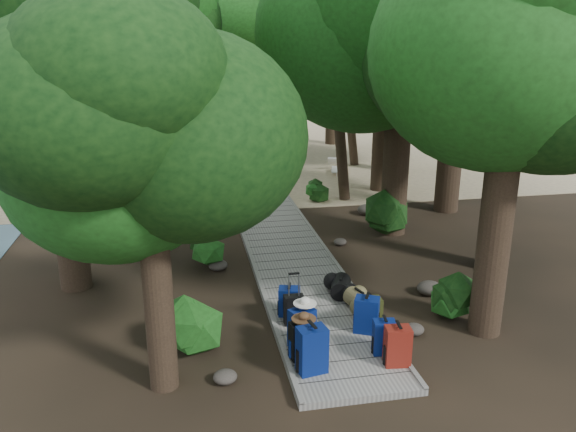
{
  "coord_description": "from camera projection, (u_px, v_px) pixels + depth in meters",
  "views": [
    {
      "loc": [
        -2.46,
        -11.76,
        5.17
      ],
      "look_at": [
        0.02,
        1.19,
        1.0
      ],
      "focal_mm": 35.0,
      "sensor_mm": 36.0,
      "label": 1
    }
  ],
  "objects": [
    {
      "name": "tree_right_d",
      "position": [
        461.0,
        34.0,
        16.13
      ],
      "size": [
        5.8,
        5.8,
        10.63
      ],
      "primitive_type": null,
      "color": "black",
      "rests_on": "ground"
    },
    {
      "name": "rock_left_a",
      "position": [
        225.0,
        377.0,
        8.8
      ],
      "size": [
        0.38,
        0.35,
        0.21
      ],
      "primitive_type": null,
      "color": "#4C473F",
      "rests_on": "ground"
    },
    {
      "name": "shrub_left_a",
      "position": [
        191.0,
        326.0,
        9.53
      ],
      "size": [
        1.13,
        1.13,
        1.02
      ],
      "primitive_type": null,
      "color": "#194514",
      "rests_on": "ground"
    },
    {
      "name": "duffel_right_black",
      "position": [
        341.0,
        287.0,
        11.52
      ],
      "size": [
        0.57,
        0.71,
        0.39
      ],
      "primitive_type": null,
      "rotation": [
        0.0,
        0.0,
        -0.35
      ],
      "color": "black",
      "rests_on": "boardwalk"
    },
    {
      "name": "backpack_left_b",
      "position": [
        302.0,
        338.0,
        9.22
      ],
      "size": [
        0.42,
        0.32,
        0.7
      ],
      "primitive_type": null,
      "rotation": [
        0.0,
        0.0,
        0.16
      ],
      "color": "black",
      "rests_on": "boardwalk"
    },
    {
      "name": "shrub_left_b",
      "position": [
        201.0,
        251.0,
        13.18
      ],
      "size": [
        0.92,
        0.92,
        0.83
      ],
      "primitive_type": null,
      "color": "#194514",
      "rests_on": "ground"
    },
    {
      "name": "hat_brown",
      "position": [
        304.0,
        316.0,
        9.11
      ],
      "size": [
        0.41,
        0.41,
        0.12
      ],
      "primitive_type": null,
      "color": "#51351E",
      "rests_on": "backpack_left_b"
    },
    {
      "name": "sun_lounger",
      "position": [
        339.0,
        167.0,
        22.4
      ],
      "size": [
        0.98,
        1.81,
        0.56
      ],
      "primitive_type": null,
      "rotation": [
        0.0,
        0.0,
        -0.26
      ],
      "color": "silver",
      "rests_on": "sand_beach"
    },
    {
      "name": "suitcase_on_boardwalk",
      "position": [
        294.0,
        310.0,
        10.34
      ],
      "size": [
        0.37,
        0.21,
        0.57
      ],
      "primitive_type": null,
      "rotation": [
        0.0,
        0.0,
        -0.02
      ],
      "color": "black",
      "rests_on": "boardwalk"
    },
    {
      "name": "hat_white",
      "position": [
        305.0,
        300.0,
        9.48
      ],
      "size": [
        0.4,
        0.4,
        0.13
      ],
      "primitive_type": null,
      "color": "silver",
      "rests_on": "backpack_left_c"
    },
    {
      "name": "backpack_right_d",
      "position": [
        370.0,
        310.0,
        10.27
      ],
      "size": [
        0.4,
        0.29,
        0.61
      ],
      "primitive_type": null,
      "rotation": [
        0.0,
        0.0,
        -0.01
      ],
      "color": "#394217",
      "rests_on": "boardwalk"
    },
    {
      "name": "tree_right_c",
      "position": [
        403.0,
        43.0,
        14.18
      ],
      "size": [
        5.86,
        5.86,
        10.15
      ],
      "primitive_type": null,
      "color": "black",
      "rests_on": "ground"
    },
    {
      "name": "duffel_right_khaki",
      "position": [
        359.0,
        300.0,
        10.92
      ],
      "size": [
        0.53,
        0.65,
        0.38
      ],
      "primitive_type": null,
      "rotation": [
        0.0,
        0.0,
        0.3
      ],
      "color": "olive",
      "rests_on": "boardwalk"
    },
    {
      "name": "tree_back_b",
      "position": [
        260.0,
        35.0,
        26.1
      ],
      "size": [
        6.0,
        6.0,
        10.72
      ],
      "primitive_type": null,
      "color": "black",
      "rests_on": "ground"
    },
    {
      "name": "backpack_right_c",
      "position": [
        367.0,
        313.0,
        10.04
      ],
      "size": [
        0.51,
        0.46,
        0.73
      ],
      "primitive_type": null,
      "rotation": [
        0.0,
        0.0,
        -0.45
      ],
      "color": "navy",
      "rests_on": "boardwalk"
    },
    {
      "name": "shrub_right_b",
      "position": [
        387.0,
        213.0,
        15.27
      ],
      "size": [
        1.41,
        1.41,
        1.27
      ],
      "primitive_type": null,
      "color": "#194514",
      "rests_on": "ground"
    },
    {
      "name": "rock_left_b",
      "position": [
        184.0,
        312.0,
        10.89
      ],
      "size": [
        0.36,
        0.32,
        0.2
      ],
      "primitive_type": null,
      "color": "#4C473F",
      "rests_on": "ground"
    },
    {
      "name": "rock_right_a",
      "position": [
        414.0,
        329.0,
        10.24
      ],
      "size": [
        0.38,
        0.34,
        0.21
      ],
      "primitive_type": null,
      "color": "#4C473F",
      "rests_on": "ground"
    },
    {
      "name": "tree_left_c",
      "position": [
        117.0,
        79.0,
        14.35
      ],
      "size": [
        4.82,
        4.82,
        8.38
      ],
      "primitive_type": null,
      "color": "black",
      "rests_on": "ground"
    },
    {
      "name": "tree_back_c",
      "position": [
        334.0,
        44.0,
        27.46
      ],
      "size": [
        5.5,
        5.5,
        9.9
      ],
      "primitive_type": null,
      "color": "black",
      "rests_on": "ground"
    },
    {
      "name": "lone_suitcase_on_sand",
      "position": [
        265.0,
        179.0,
        20.42
      ],
      "size": [
        0.39,
        0.24,
        0.59
      ],
      "primitive_type": null,
      "rotation": [
        0.0,
        0.0,
        0.06
      ],
      "color": "black",
      "rests_on": "sand_beach"
    },
    {
      "name": "tree_left_b",
      "position": [
        50.0,
        64.0,
        10.85
      ],
      "size": [
        5.22,
        5.22,
        9.4
      ],
      "primitive_type": null,
      "color": "black",
      "rests_on": "ground"
    },
    {
      "name": "tree_left_a",
      "position": [
        150.0,
        190.0,
        7.81
      ],
      "size": [
        3.8,
        3.8,
        6.33
      ],
      "primitive_type": null,
      "color": "black",
      "rests_on": "ground"
    },
    {
      "name": "sand_beach",
      "position": [
        232.0,
        147.0,
        27.99
      ],
      "size": [
        40.0,
        22.0,
        0.02
      ],
      "primitive_type": "cube",
      "color": "#C7B386",
      "rests_on": "ground"
    },
    {
      "name": "backpack_left_a",
      "position": [
        312.0,
        347.0,
        8.81
      ],
      "size": [
        0.5,
        0.39,
        0.85
      ],
      "primitive_type": null,
      "rotation": [
        0.0,
        0.0,
        0.18
      ],
      "color": "navy",
      "rests_on": "boardwalk"
    },
    {
      "name": "rock_right_c",
      "position": [
        340.0,
        242.0,
        14.69
      ],
      "size": [
        0.34,
        0.31,
        0.19
      ],
      "primitive_type": null,
      "color": "#4C473F",
      "rests_on": "ground"
    },
    {
      "name": "backpack_right_a",
      "position": [
        398.0,
        344.0,
        9.02
      ],
      "size": [
        0.44,
        0.33,
        0.73
      ],
      "primitive_type": null,
      "rotation": [
        0.0,
        0.0,
        -0.11
      ],
      "color": "maroon",
      "rests_on": "boardwalk"
    },
    {
      "name": "rock_right_d",
      "position": [
        367.0,
        210.0,
        17.24
      ],
      "size": [
        0.59,
        0.54,
        0.33
      ],
      "primitive_type": null,
      "color": "#4C473F",
      "rests_on": "ground"
    },
    {
      "name": "palm_right_b",
      "position": [
        356.0,
        49.0,
        22.91
      ],
      "size": [
        4.97,
        4.97,
        9.59
      ],
      "primitive_type": null,
      "color": "#184212",
      "rests_on": "ground"
    },
    {
      "name": "rock_left_c",
      "position": [
        218.0,
        265.0,
        13.11
      ],
      "size": [
        0.45,
        0.4,
        0.25
      ],
      "primitive_type": null,
      "color": "#4C473F",
      "rests_on": "ground"
    },
    {
      "name": "kayak",
      "position": [
        173.0,
        171.0,
        22.27
      ],
      "size": [
        1.56,
        3.18,
        0.31
      ],
      "primitive_type": "ellipsoid",
      "rotation": [
        0.0,
        0.0,
        0.3
      ],
      "color": "#AA330E",
      "rests_on": "sand_beach"
    },
    {
      "name": "tree_right_b",
      "position": [
        511.0,
        72.0,
        11.99
      ],
      "size": [
        5.03,
        5.03,
        8.98
      ],
      "primitive_type": null,
      "color": "black",
      "rests_on": "ground"
    },
    {
      "name": "tree_back_a",
      "position": [
        194.0,
        63.0,
        25.85
      ],
      "size": [
        4.77,
        4.77,
        8.25
      ],
      "primitive_type": null,
      "color": "black",
      "rests_on": "ground"
    },
    {
      "name": "backpack_right_b",
      "position": [
        384.0,
        335.0,
        9.36
      ],
      "size": [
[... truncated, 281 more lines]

